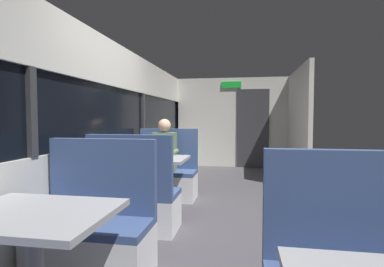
{
  "coord_description": "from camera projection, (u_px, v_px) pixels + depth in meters",
  "views": [
    {
      "loc": [
        0.3,
        -3.61,
        1.28
      ],
      "look_at": [
        -0.58,
        1.55,
        1.0
      ],
      "focal_mm": 27.94,
      "sensor_mm": 36.0,
      "label": 1
    }
  ],
  "objects": [
    {
      "name": "ground_plane",
      "position": [
        218.0,
        222.0,
        3.67
      ],
      "size": [
        3.3,
        9.2,
        0.02
      ],
      "primitive_type": "cube",
      "color": "#423F44"
    },
    {
      "name": "carriage_window_panel_left",
      "position": [
        106.0,
        131.0,
        3.86
      ],
      "size": [
        0.09,
        8.48,
        2.3
      ],
      "color": "beige",
      "rests_on": "ground_plane"
    },
    {
      "name": "carriage_end_bulkhead",
      "position": [
        234.0,
        123.0,
        7.73
      ],
      "size": [
        2.9,
        0.11,
        2.3
      ],
      "color": "beige",
      "rests_on": "ground_plane"
    },
    {
      "name": "carriage_aisle_panel_right",
      "position": [
        298.0,
        124.0,
        6.32
      ],
      "size": [
        0.08,
        2.4,
        2.3
      ],
      "primitive_type": "cube",
      "color": "beige",
      "rests_on": "ground_plane"
    },
    {
      "name": "dining_table_near_window",
      "position": [
        34.0,
        228.0,
        1.73
      ],
      "size": [
        0.9,
        0.7,
        0.74
      ],
      "color": "#9E9EA3",
      "rests_on": "ground_plane"
    },
    {
      "name": "bench_near_window_facing_entry",
      "position": [
        94.0,
        234.0,
        2.44
      ],
      "size": [
        0.95,
        0.5,
        1.1
      ],
      "color": "silver",
      "rests_on": "ground_plane"
    },
    {
      "name": "dining_table_mid_window",
      "position": [
        153.0,
        165.0,
        4.04
      ],
      "size": [
        0.9,
        0.7,
        0.74
      ],
      "color": "#9E9EA3",
      "rests_on": "ground_plane"
    },
    {
      "name": "bench_mid_window_facing_end",
      "position": [
        135.0,
        202.0,
        3.37
      ],
      "size": [
        0.95,
        0.5,
        1.1
      ],
      "color": "silver",
      "rests_on": "ground_plane"
    },
    {
      "name": "bench_mid_window_facing_entry",
      "position": [
        166.0,
        177.0,
        4.74
      ],
      "size": [
        0.95,
        0.5,
        1.1
      ],
      "color": "silver",
      "rests_on": "ground_plane"
    },
    {
      "name": "seated_passenger",
      "position": [
        165.0,
        165.0,
        4.66
      ],
      "size": [
        0.47,
        0.55,
        1.26
      ],
      "color": "#26262D",
      "rests_on": "ground_plane"
    }
  ]
}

